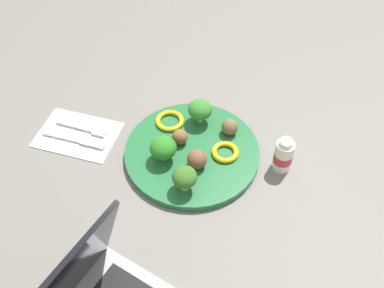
{
  "coord_description": "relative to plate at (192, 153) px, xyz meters",
  "views": [
    {
      "loc": [
        0.2,
        -0.57,
        0.73
      ],
      "look_at": [
        0.0,
        0.0,
        0.04
      ],
      "focal_mm": 42.26,
      "sensor_mm": 36.0,
      "label": 1
    }
  ],
  "objects": [
    {
      "name": "pepper_ring_far_rim",
      "position": [
        0.07,
        0.01,
        0.01
      ],
      "size": [
        0.08,
        0.08,
        0.01
      ],
      "primitive_type": "torus",
      "rotation": [
        0.0,
        0.0,
        3.87
      ],
      "color": "yellow",
      "rests_on": "plate"
    },
    {
      "name": "napkin",
      "position": [
        -0.25,
        -0.03,
        -0.01
      ],
      "size": [
        0.18,
        0.13,
        0.01
      ],
      "primitive_type": "cube",
      "rotation": [
        0.0,
        0.0,
        0.06
      ],
      "color": "white",
      "rests_on": "ground_plane"
    },
    {
      "name": "pepper_ring_center",
      "position": [
        -0.07,
        0.06,
        0.01
      ],
      "size": [
        0.08,
        0.08,
        0.01
      ],
      "primitive_type": "torus",
      "rotation": [
        0.0,
        0.0,
        1.19
      ],
      "color": "yellow",
      "rests_on": "plate"
    },
    {
      "name": "plate",
      "position": [
        0.0,
        0.0,
        0.0
      ],
      "size": [
        0.28,
        0.28,
        0.02
      ],
      "primitive_type": "cylinder",
      "color": "#236638",
      "rests_on": "ground_plane"
    },
    {
      "name": "broccoli_floret_back_right",
      "position": [
        -0.01,
        0.09,
        0.04
      ],
      "size": [
        0.05,
        0.05,
        0.06
      ],
      "color": "#A0C867",
      "rests_on": "plate"
    },
    {
      "name": "broccoli_floret_mid_left",
      "position": [
        0.02,
        -0.09,
        0.04
      ],
      "size": [
        0.05,
        0.05,
        0.05
      ],
      "color": "#91D06B",
      "rests_on": "plate"
    },
    {
      "name": "yogurt_bottle",
      "position": [
        0.18,
        0.03,
        0.03
      ],
      "size": [
        0.04,
        0.04,
        0.08
      ],
      "color": "white",
      "rests_on": "ground_plane"
    },
    {
      "name": "meatball_front_left",
      "position": [
        0.02,
        -0.03,
        0.03
      ],
      "size": [
        0.04,
        0.04,
        0.04
      ],
      "primitive_type": "sphere",
      "color": "brown",
      "rests_on": "plate"
    },
    {
      "name": "fork",
      "position": [
        -0.25,
        -0.01,
        -0.0
      ],
      "size": [
        0.12,
        0.02,
        0.01
      ],
      "color": "silver",
      "rests_on": "napkin"
    },
    {
      "name": "meatball_back_left",
      "position": [
        -0.03,
        0.01,
        0.02
      ],
      "size": [
        0.03,
        0.03,
        0.03
      ],
      "primitive_type": "sphere",
      "color": "brown",
      "rests_on": "plate"
    },
    {
      "name": "knife",
      "position": [
        -0.24,
        -0.05,
        -0.0
      ],
      "size": [
        0.15,
        0.02,
        0.01
      ],
      "color": "white",
      "rests_on": "napkin"
    },
    {
      "name": "meatball_front_right",
      "position": [
        0.06,
        0.07,
        0.03
      ],
      "size": [
        0.03,
        0.03,
        0.03
      ],
      "primitive_type": "sphere",
      "color": "brown",
      "rests_on": "plate"
    },
    {
      "name": "broccoli_floret_near_rim",
      "position": [
        -0.05,
        -0.04,
        0.04
      ],
      "size": [
        0.05,
        0.05,
        0.05
      ],
      "color": "#A1BA7D",
      "rests_on": "plate"
    },
    {
      "name": "ground_plane",
      "position": [
        0.0,
        0.0,
        -0.01
      ],
      "size": [
        4.0,
        4.0,
        0.0
      ],
      "primitive_type": "plane",
      "color": "slate"
    }
  ]
}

